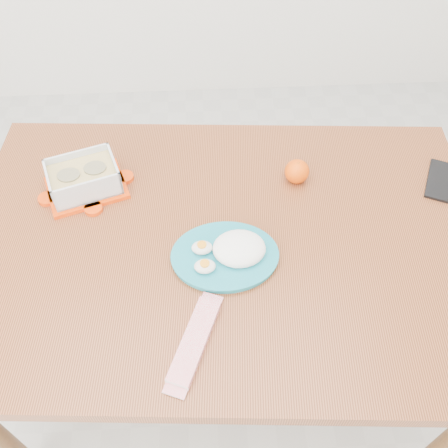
{
  "coord_description": "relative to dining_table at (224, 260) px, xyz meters",
  "views": [
    {
      "loc": [
        0.09,
        -0.63,
        1.73
      ],
      "look_at": [
        0.13,
        0.11,
        0.81
      ],
      "focal_mm": 40.0,
      "sensor_mm": 36.0,
      "label": 1
    }
  ],
  "objects": [
    {
      "name": "ground",
      "position": [
        -0.13,
        -0.11,
        -0.66
      ],
      "size": [
        3.5,
        3.5,
        0.0
      ],
      "primitive_type": "plane",
      "color": "#B7B7B2",
      "rests_on": "ground"
    },
    {
      "name": "dining_table",
      "position": [
        0.0,
        0.0,
        0.0
      ],
      "size": [
        1.35,
        0.95,
        0.75
      ],
      "rotation": [
        0.0,
        0.0,
        -0.07
      ],
      "color": "brown",
      "rests_on": "ground"
    },
    {
      "name": "food_container",
      "position": [
        -0.36,
        0.19,
        0.13
      ],
      "size": [
        0.24,
        0.21,
        0.08
      ],
      "rotation": [
        0.0,
        0.0,
        0.33
      ],
      "color": "#F33F07",
      "rests_on": "dining_table"
    },
    {
      "name": "orange_fruit",
      "position": [
        0.21,
        0.19,
        0.12
      ],
      "size": [
        0.07,
        0.07,
        0.07
      ],
      "primitive_type": "sphere",
      "color": "#FB5305",
      "rests_on": "dining_table"
    },
    {
      "name": "rice_plate",
      "position": [
        0.01,
        -0.06,
        0.11
      ],
      "size": [
        0.25,
        0.25,
        0.07
      ],
      "rotation": [
        0.0,
        0.0,
        0.01
      ],
      "color": "teal",
      "rests_on": "dining_table"
    },
    {
      "name": "candy_bar",
      "position": [
        -0.08,
        -0.27,
        0.1
      ],
      "size": [
        0.12,
        0.21,
        0.02
      ],
      "primitive_type": "cube",
      "rotation": [
        0.0,
        0.0,
        1.19
      ],
      "color": "red",
      "rests_on": "dining_table"
    },
    {
      "name": "smartphone",
      "position": [
        0.6,
        0.16,
        0.09
      ],
      "size": [
        0.13,
        0.17,
        0.01
      ],
      "primitive_type": "cube",
      "rotation": [
        0.0,
        0.0,
        -0.43
      ],
      "color": "black",
      "rests_on": "dining_table"
    }
  ]
}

